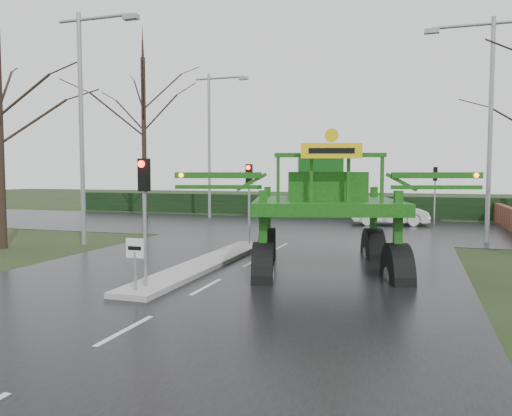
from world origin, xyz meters
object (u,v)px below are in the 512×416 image
(keep_left_sign, at_px, (135,256))
(traffic_signal_far, at_px, (435,182))
(crop_sprayer, at_px, (263,191))
(street_light_right, at_px, (483,109))
(street_light_left_near, at_px, (87,107))
(traffic_signal_near, at_px, (144,194))
(traffic_signal_mid, at_px, (249,186))
(street_light_left_far, at_px, (213,132))
(white_sedan, at_px, (389,225))

(keep_left_sign, bearing_deg, traffic_signal_far, 70.07)
(traffic_signal_far, relative_size, crop_sprayer, 0.37)
(traffic_signal_far, relative_size, street_light_right, 0.35)
(keep_left_sign, distance_m, street_light_left_near, 11.32)
(street_light_left_near, bearing_deg, crop_sprayer, -23.94)
(keep_left_sign, bearing_deg, street_light_left_near, 132.59)
(traffic_signal_near, xyz_separation_m, traffic_signal_far, (7.80, 21.02, 0.00))
(traffic_signal_mid, xyz_separation_m, street_light_left_far, (-6.89, 12.51, 3.40))
(crop_sprayer, height_order, white_sedan, crop_sprayer)
(street_light_left_near, bearing_deg, traffic_signal_far, 43.63)
(traffic_signal_near, height_order, street_light_left_near, street_light_left_near)
(traffic_signal_near, xyz_separation_m, traffic_signal_mid, (0.00, 8.50, 0.00))
(traffic_signal_mid, bearing_deg, street_light_left_near, -167.79)
(street_light_left_far, bearing_deg, traffic_signal_mid, -61.14)
(traffic_signal_mid, height_order, traffic_signal_far, same)
(street_light_left_near, distance_m, street_light_left_far, 14.00)
(keep_left_sign, relative_size, traffic_signal_near, 0.38)
(traffic_signal_far, distance_m, street_light_left_near, 20.58)
(traffic_signal_far, bearing_deg, traffic_signal_near, 69.64)
(traffic_signal_mid, height_order, street_light_left_near, street_light_left_near)
(street_light_left_near, height_order, white_sedan, street_light_left_near)
(street_light_left_near, xyz_separation_m, street_light_left_far, (0.00, 14.00, 0.00))
(traffic_signal_mid, distance_m, traffic_signal_far, 14.75)
(traffic_signal_far, distance_m, street_light_left_far, 15.08)
(white_sedan, bearing_deg, crop_sprayer, 160.96)
(traffic_signal_far, height_order, street_light_right, street_light_right)
(traffic_signal_near, bearing_deg, street_light_right, 53.87)
(traffic_signal_far, xyz_separation_m, white_sedan, (-2.60, -1.38, -2.59))
(traffic_signal_mid, distance_m, crop_sprayer, 6.08)
(street_light_right, xyz_separation_m, street_light_left_far, (-16.39, 8.00, 0.00))
(traffic_signal_mid, relative_size, crop_sprayer, 0.37)
(keep_left_sign, xyz_separation_m, traffic_signal_far, (7.80, 21.51, 1.53))
(crop_sprayer, bearing_deg, keep_left_sign, -139.65)
(traffic_signal_near, distance_m, traffic_signal_far, 22.42)
(keep_left_sign, distance_m, traffic_signal_mid, 9.12)
(white_sedan, bearing_deg, traffic_signal_near, 155.75)
(street_light_right, xyz_separation_m, crop_sprayer, (-7.13, -10.11, -3.38))
(traffic_signal_near, xyz_separation_m, white_sedan, (5.20, 19.64, -2.59))
(street_light_right, distance_m, white_sedan, 9.92)
(street_light_left_near, relative_size, crop_sprayer, 1.04)
(street_light_right, bearing_deg, white_sedan, 122.95)
(crop_sprayer, bearing_deg, street_light_left_near, 141.28)
(traffic_signal_near, relative_size, traffic_signal_far, 1.00)
(street_light_left_near, height_order, street_light_right, same)
(keep_left_sign, height_order, white_sedan, keep_left_sign)
(traffic_signal_mid, relative_size, traffic_signal_far, 1.00)
(keep_left_sign, distance_m, street_light_left_far, 23.11)
(traffic_signal_far, relative_size, white_sedan, 0.78)
(traffic_signal_mid, height_order, crop_sprayer, crop_sprayer)
(crop_sprayer, bearing_deg, traffic_signal_near, -143.96)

